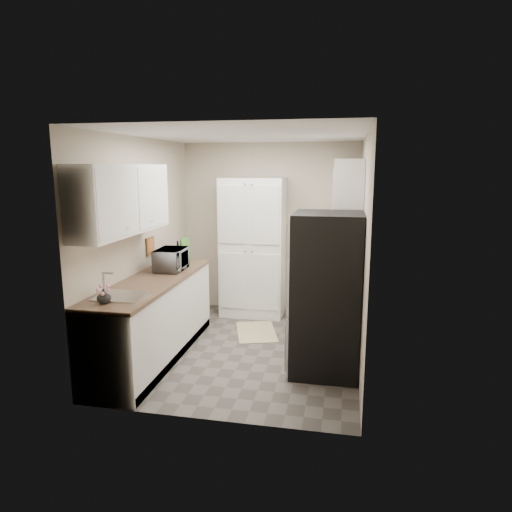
{
  "coord_description": "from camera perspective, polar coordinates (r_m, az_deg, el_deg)",
  "views": [
    {
      "loc": [
        1.11,
        -5.06,
        2.16
      ],
      "look_at": [
        0.08,
        0.15,
        1.11
      ],
      "focal_mm": 32.0,
      "sensor_mm": 36.0,
      "label": 1
    }
  ],
  "objects": [
    {
      "name": "room_shell",
      "position": [
        5.2,
        -1.39,
        5.26
      ],
      "size": [
        2.64,
        3.24,
        2.52
      ],
      "color": "beige",
      "rests_on": "ground"
    },
    {
      "name": "countertop_left",
      "position": [
        5.24,
        -12.82,
        -3.05
      ],
      "size": [
        0.63,
        2.33,
        0.04
      ],
      "primitive_type": "cube",
      "color": "brown",
      "rests_on": "base_cabinet_left"
    },
    {
      "name": "toaster_oven",
      "position": [
        6.32,
        10.86,
        0.69
      ],
      "size": [
        0.41,
        0.47,
        0.23
      ],
      "primitive_type": "cube",
      "rotation": [
        0.0,
        0.0,
        -0.31
      ],
      "color": "#A8A7AC",
      "rests_on": "countertop_right"
    },
    {
      "name": "electric_range",
      "position": [
        5.7,
        9.41,
        -6.15
      ],
      "size": [
        0.71,
        0.78,
        1.13
      ],
      "color": "#B7B7BC",
      "rests_on": "ground"
    },
    {
      "name": "kitchen_mat",
      "position": [
        6.12,
        0.04,
        -9.46
      ],
      "size": [
        0.7,
        0.9,
        0.01
      ],
      "primitive_type": "cube",
      "rotation": [
        0.0,
        0.0,
        0.29
      ],
      "color": "#C7BB85",
      "rests_on": "ground"
    },
    {
      "name": "cutting_board",
      "position": [
        6.15,
        -8.74,
        0.87
      ],
      "size": [
        0.03,
        0.25,
        0.31
      ],
      "primitive_type": "cube",
      "rotation": [
        0.0,
        0.0,
        -0.06
      ],
      "color": "#3F802D",
      "rests_on": "countertop_left"
    },
    {
      "name": "base_cabinet_left",
      "position": [
        5.37,
        -12.61,
        -7.82
      ],
      "size": [
        0.6,
        2.3,
        0.88
      ],
      "primitive_type": "cube",
      "color": "white",
      "rests_on": "ground"
    },
    {
      "name": "flower_vase",
      "position": [
        4.43,
        -18.48,
        -4.8
      ],
      "size": [
        0.13,
        0.13,
        0.14
      ],
      "primitive_type": "imported",
      "rotation": [
        0.0,
        0.0,
        -0.0
      ],
      "color": "silver",
      "rests_on": "countertop_left"
    },
    {
      "name": "base_cabinet_right",
      "position": [
        6.48,
        9.78,
        -4.4
      ],
      "size": [
        0.6,
        0.8,
        0.88
      ],
      "primitive_type": "cube",
      "color": "white",
      "rests_on": "ground"
    },
    {
      "name": "refrigerator",
      "position": [
        4.83,
        8.8,
        -4.72
      ],
      "size": [
        0.7,
        0.72,
        1.7
      ],
      "primitive_type": "cube",
      "color": "#B7B7BC",
      "rests_on": "ground"
    },
    {
      "name": "fruit_basket",
      "position": [
        6.29,
        10.8,
        2.25
      ],
      "size": [
        0.36,
        0.36,
        0.12
      ],
      "primitive_type": null,
      "rotation": [
        0.0,
        0.0,
        0.32
      ],
      "color": "orange",
      "rests_on": "toaster_oven"
    },
    {
      "name": "wine_bottle",
      "position": [
        6.01,
        -9.73,
        0.38
      ],
      "size": [
        0.07,
        0.07,
        0.26
      ],
      "primitive_type": "cylinder",
      "color": "black",
      "rests_on": "countertop_left"
    },
    {
      "name": "microwave",
      "position": [
        5.61,
        -10.54,
        -0.43
      ],
      "size": [
        0.34,
        0.49,
        0.26
      ],
      "primitive_type": "imported",
      "rotation": [
        0.0,
        0.0,
        1.61
      ],
      "color": "silver",
      "rests_on": "countertop_left"
    },
    {
      "name": "countertop_right",
      "position": [
        6.37,
        9.92,
        -0.41
      ],
      "size": [
        0.63,
        0.83,
        0.04
      ],
      "primitive_type": "cube",
      "color": "brown",
      "rests_on": "base_cabinet_right"
    },
    {
      "name": "ground",
      "position": [
        5.61,
        -1.1,
        -11.49
      ],
      "size": [
        3.2,
        3.2,
        0.0
      ],
      "primitive_type": "plane",
      "color": "#56514C",
      "rests_on": "ground"
    },
    {
      "name": "pantry_cabinet",
      "position": [
        6.61,
        -0.39,
        1.05
      ],
      "size": [
        0.9,
        0.55,
        2.0
      ],
      "primitive_type": "cube",
      "color": "white",
      "rests_on": "ground"
    }
  ]
}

